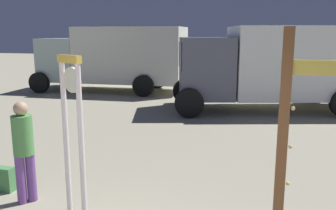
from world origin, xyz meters
The scene contains 6 objects.
standing_clock centered at (-0.91, 1.96, 1.35)m, with size 0.42×0.25×2.27m.
arrow_sign centered at (1.94, 1.62, 1.69)m, with size 0.96×0.26×2.60m.
person_near_clock centered at (-1.99, 2.32, 0.87)m, with size 0.30×0.30×1.56m.
backpack centered at (-2.61, 2.55, 0.20)m, with size 0.34×0.20×0.40m.
box_truck_near centered at (-5.26, 12.86, 1.57)m, with size 6.85×3.07×2.85m.
box_truck_far centered at (1.77, 10.62, 1.56)m, with size 7.14×4.33×2.80m.
Camera 1 is at (1.51, -1.98, 2.52)m, focal length 38.21 mm.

